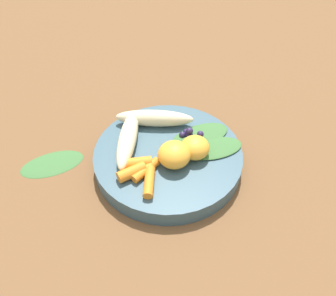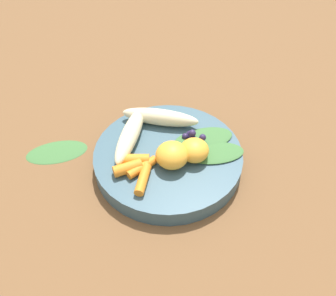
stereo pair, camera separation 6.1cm
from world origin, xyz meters
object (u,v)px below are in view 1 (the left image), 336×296
Objects in this scene: banana_peeled_right at (154,118)px; banana_peeled_left at (128,139)px; bowl at (168,158)px; orange_segment_near at (195,148)px; kale_leaf_stray at (52,163)px.

banana_peeled_left is at bearing 53.38° from banana_peeled_right.
orange_segment_near reaches higher than bowl.
bowl is at bearing 38.11° from orange_segment_near.
banana_peeled_right reaches higher than bowl.
banana_peeled_left is 0.07m from banana_peeled_right.
orange_segment_near is 0.44× the size of kale_leaf_stray.
banana_peeled_left is 0.12m from orange_segment_near.
banana_peeled_right is 0.11m from orange_segment_near.
kale_leaf_stray is (0.18, 0.18, -0.05)m from orange_segment_near.
bowl reaches higher than kale_leaf_stray.
banana_peeled_left is at bearing 32.90° from bowl.
kale_leaf_stray is at bearing 47.35° from bowl.
banana_peeled_right is (0.01, -0.07, 0.00)m from banana_peeled_left.
banana_peeled_right is 0.20m from kale_leaf_stray.
orange_segment_near is at bearing 156.72° from kale_leaf_stray.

